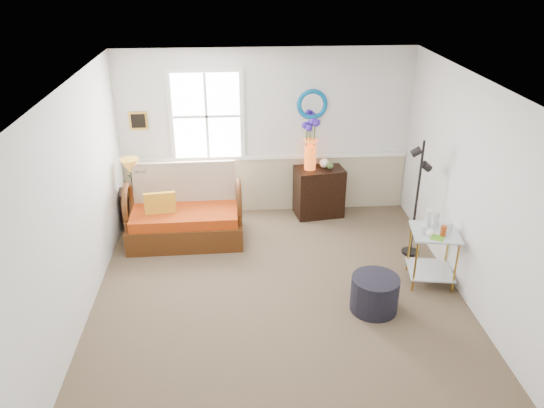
{
  "coord_description": "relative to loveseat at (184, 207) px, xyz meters",
  "views": [
    {
      "loc": [
        -0.47,
        -5.34,
        3.84
      ],
      "look_at": [
        -0.05,
        0.49,
        1.05
      ],
      "focal_mm": 35.0,
      "sensor_mm": 36.0,
      "label": 1
    }
  ],
  "objects": [
    {
      "name": "window",
      "position": [
        0.34,
        0.9,
        1.07
      ],
      "size": [
        1.14,
        0.06,
        1.44
      ],
      "primitive_type": null,
      "color": "white",
      "rests_on": "walls"
    },
    {
      "name": "potted_plant",
      "position": [
        -0.67,
        0.44,
        0.23
      ],
      "size": [
        0.33,
        0.36,
        0.28
      ],
      "primitive_type": "imported",
      "rotation": [
        0.0,
        0.0,
        -0.01
      ],
      "color": "#496831",
      "rests_on": "lamp_stand"
    },
    {
      "name": "mirror",
      "position": [
        1.94,
        0.91,
        1.22
      ],
      "size": [
        0.47,
        0.07,
        0.47
      ],
      "primitive_type": "torus",
      "rotation": [
        1.57,
        0.0,
        0.0
      ],
      "color": "#0A7FC8",
      "rests_on": "walls"
    },
    {
      "name": "wainscot",
      "position": [
        1.24,
        0.91,
        -0.08
      ],
      "size": [
        4.46,
        0.02,
        0.9
      ],
      "primitive_type": "cube",
      "color": "tan",
      "rests_on": "walls"
    },
    {
      "name": "floor",
      "position": [
        1.24,
        -1.57,
        -0.53
      ],
      "size": [
        4.5,
        5.0,
        0.01
      ],
      "primitive_type": "cube",
      "color": "brown",
      "rests_on": "ground"
    },
    {
      "name": "throw_pillow",
      "position": [
        -0.33,
        -0.08,
        0.03
      ],
      "size": [
        0.45,
        0.16,
        0.44
      ],
      "primitive_type": null,
      "rotation": [
        0.0,
        0.0,
        0.12
      ],
      "color": "#DB6706",
      "rests_on": "loveseat"
    },
    {
      "name": "loveseat",
      "position": [
        0.0,
        0.0,
        0.0
      ],
      "size": [
        1.65,
        0.96,
        1.06
      ],
      "primitive_type": null,
      "rotation": [
        0.0,
        0.0,
        0.02
      ],
      "color": "#52290F",
      "rests_on": "floor"
    },
    {
      "name": "lamp_stand",
      "position": [
        -0.81,
        0.43,
        -0.22
      ],
      "size": [
        0.4,
        0.4,
        0.62
      ],
      "primitive_type": null,
      "rotation": [
        0.0,
        0.0,
        0.18
      ],
      "color": "black",
      "rests_on": "floor"
    },
    {
      "name": "side_table",
      "position": [
        3.19,
        -1.33,
        -0.17
      ],
      "size": [
        0.65,
        0.65,
        0.72
      ],
      "primitive_type": null,
      "rotation": [
        0.0,
        0.0,
        -0.16
      ],
      "color": "#B5862A",
      "rests_on": "floor"
    },
    {
      "name": "picture",
      "position": [
        -0.68,
        0.91,
        1.02
      ],
      "size": [
        0.28,
        0.03,
        0.28
      ],
      "primitive_type": "cube",
      "color": "gold",
      "rests_on": "walls"
    },
    {
      "name": "floor_lamp",
      "position": [
        3.17,
        -0.62,
        0.3
      ],
      "size": [
        0.28,
        0.28,
        1.66
      ],
      "primitive_type": null,
      "rotation": [
        0.0,
        0.0,
        -0.19
      ],
      "color": "black",
      "rests_on": "floor"
    },
    {
      "name": "walls",
      "position": [
        1.24,
        -1.57,
        0.77
      ],
      "size": [
        4.51,
        5.01,
        2.6
      ],
      "color": "silver",
      "rests_on": "floor"
    },
    {
      "name": "table_lamp",
      "position": [
        -0.78,
        0.4,
        0.34
      ],
      "size": [
        0.31,
        0.31,
        0.51
      ],
      "primitive_type": null,
      "rotation": [
        0.0,
        0.0,
        0.12
      ],
      "color": "#C5882B",
      "rests_on": "lamp_stand"
    },
    {
      "name": "tabletop_items",
      "position": [
        3.18,
        -1.35,
        0.31
      ],
      "size": [
        0.53,
        0.53,
        0.23
      ],
      "primitive_type": null,
      "rotation": [
        0.0,
        0.0,
        -0.52
      ],
      "color": "silver",
      "rests_on": "side_table"
    },
    {
      "name": "flower_vase",
      "position": [
        1.9,
        0.68,
        0.65
      ],
      "size": [
        0.29,
        0.29,
        0.79
      ],
      "primitive_type": null,
      "rotation": [
        0.0,
        0.0,
        0.32
      ],
      "color": "#F45818",
      "rests_on": "cabinet"
    },
    {
      "name": "ceiling",
      "position": [
        1.24,
        -1.57,
        2.07
      ],
      "size": [
        4.5,
        5.0,
        0.01
      ],
      "primitive_type": "cube",
      "color": "white",
      "rests_on": "walls"
    },
    {
      "name": "cabinet",
      "position": [
        2.06,
        0.69,
        -0.14
      ],
      "size": [
        0.8,
        0.57,
        0.79
      ],
      "primitive_type": null,
      "rotation": [
        0.0,
        0.0,
        0.14
      ],
      "color": "black",
      "rests_on": "floor"
    },
    {
      "name": "chair_rail",
      "position": [
        1.24,
        0.9,
        0.39
      ],
      "size": [
        4.46,
        0.04,
        0.06
      ],
      "primitive_type": "cube",
      "color": "white",
      "rests_on": "walls"
    },
    {
      "name": "ottoman",
      "position": [
        2.33,
        -1.86,
        -0.32
      ],
      "size": [
        0.62,
        0.62,
        0.43
      ],
      "primitive_type": "cylinder",
      "rotation": [
        0.0,
        0.0,
        -0.12
      ],
      "color": "black",
      "rests_on": "floor"
    }
  ]
}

